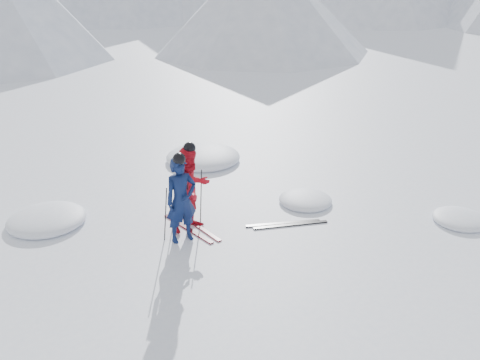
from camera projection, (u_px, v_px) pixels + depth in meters
ground at (301, 220)px, 11.55m from camera, size 160.00×160.00×0.00m
skier_blue at (181, 200)px, 10.38m from camera, size 0.68×0.45×1.84m
skier_red at (191, 189)px, 10.83m from camera, size 1.02×0.85×1.89m
pole_blue_left at (166, 214)px, 10.47m from camera, size 0.12×0.09×1.22m
pole_blue_right at (188, 206)px, 10.81m from camera, size 0.12×0.07×1.22m
pole_red_left at (174, 201)px, 11.01m from camera, size 0.12×0.10×1.26m
pole_red_right at (201, 197)px, 11.22m from camera, size 0.12×0.09×1.26m
ski_worn_left at (188, 229)px, 11.14m from camera, size 0.40×1.69×0.03m
ski_worn_right at (198, 226)px, 11.26m from camera, size 0.29×1.70×0.03m
ski_loose_a at (283, 223)px, 11.37m from camera, size 1.62×0.70×0.03m
ski_loose_b at (291, 225)px, 11.29m from camera, size 1.63×0.65×0.03m
snow_lumps at (198, 184)px, 13.43m from camera, size 9.50×8.10×0.48m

